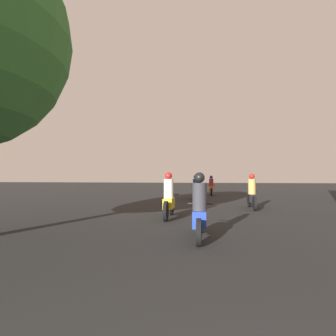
# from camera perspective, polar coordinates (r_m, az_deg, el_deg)

# --- Properties ---
(motorcycle_blue) EXTENTS (0.60, 1.85, 1.51)m
(motorcycle_blue) POSITION_cam_1_polar(r_m,az_deg,el_deg) (6.07, 6.90, -9.46)
(motorcycle_blue) COLOR black
(motorcycle_blue) RESTS_ON ground_plane
(motorcycle_yellow) EXTENTS (0.60, 2.01, 1.56)m
(motorcycle_yellow) POSITION_cam_1_polar(r_m,az_deg,el_deg) (8.99, 0.19, -6.93)
(motorcycle_yellow) COLOR black
(motorcycle_yellow) RESTS_ON ground_plane
(motorcycle_black) EXTENTS (0.60, 2.01, 1.55)m
(motorcycle_black) POSITION_cam_1_polar(r_m,az_deg,el_deg) (12.12, 17.78, -5.54)
(motorcycle_black) COLOR black
(motorcycle_black) RESTS_ON ground_plane
(motorcycle_red) EXTENTS (0.60, 2.10, 1.51)m
(motorcycle_red) POSITION_cam_1_polar(r_m,az_deg,el_deg) (16.49, 6.02, -4.67)
(motorcycle_red) COLOR black
(motorcycle_red) RESTS_ON ground_plane
(motorcycle_orange) EXTENTS (0.60, 1.92, 1.50)m
(motorcycle_orange) POSITION_cam_1_polar(r_m,az_deg,el_deg) (19.97, 9.40, -4.18)
(motorcycle_orange) COLOR black
(motorcycle_orange) RESTS_ON ground_plane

